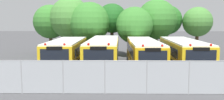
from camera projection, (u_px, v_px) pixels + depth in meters
ground_plane at (124, 68)px, 23.02m from camera, size 160.00×160.00×0.00m
school_bus_0 at (67, 52)px, 23.08m from camera, size 2.61×9.61×2.59m
school_bus_1 at (104, 52)px, 23.00m from camera, size 2.73×11.46×2.70m
school_bus_2 at (144, 53)px, 22.77m from camera, size 2.51×10.92×2.59m
school_bus_3 at (183, 53)px, 22.81m from camera, size 2.79×10.53×2.61m
tree_0 at (51, 21)px, 32.46m from camera, size 4.24×4.24×6.17m
tree_1 at (70, 18)px, 31.58m from camera, size 5.05×5.05×6.99m
tree_2 at (91, 22)px, 30.37m from camera, size 4.78×4.78×6.36m
tree_3 at (112, 19)px, 31.50m from camera, size 3.59×3.59×6.25m
tree_4 at (135, 25)px, 29.77m from camera, size 4.27×4.27×5.77m
tree_5 at (158, 20)px, 31.29m from camera, size 4.86×4.83×6.74m
tree_6 at (167, 20)px, 32.16m from camera, size 3.64×3.64×6.08m
tree_7 at (197, 21)px, 31.11m from camera, size 3.57×3.57×5.82m
chainlink_fence at (126, 77)px, 14.73m from camera, size 16.80×0.07×1.96m
traffic_cone at (106, 84)px, 16.01m from camera, size 0.46×0.46×0.60m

